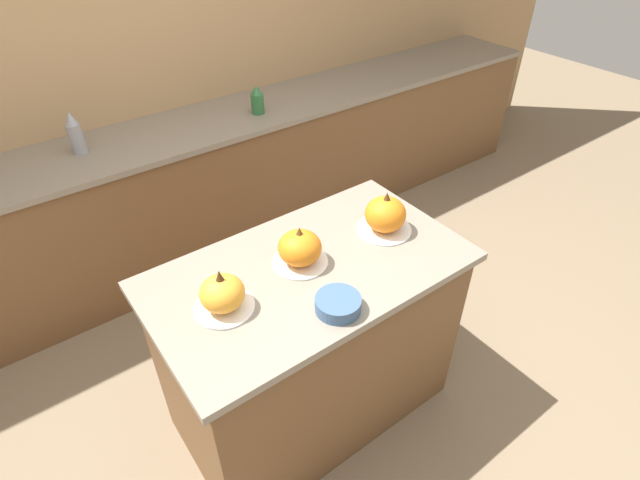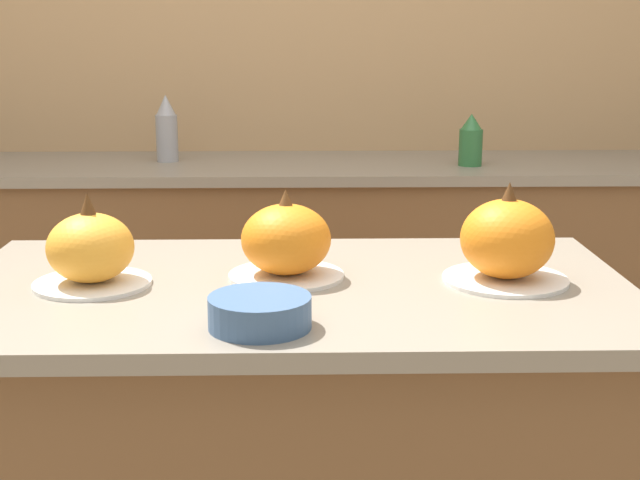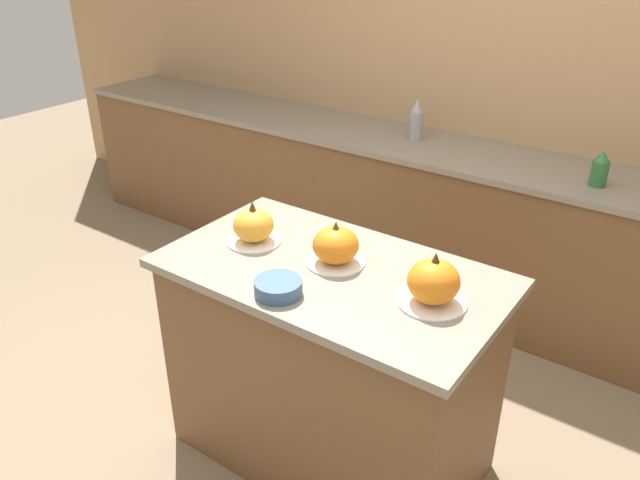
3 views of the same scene
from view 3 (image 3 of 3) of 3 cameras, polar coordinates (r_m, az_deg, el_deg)
The scene contains 10 objects.
ground_plane at distance 2.90m, azimuth 0.89°, elevation -18.75°, with size 12.00×12.00×0.00m, color #847056.
wall_back at distance 3.74m, azimuth 17.43°, elevation 13.23°, with size 8.00×0.06×2.50m.
kitchen_island at distance 2.58m, azimuth 0.96°, elevation -11.56°, with size 1.29×0.73×0.93m.
back_counter at distance 3.70m, azimuth 14.04°, elevation 0.60°, with size 6.00×0.60×0.94m.
pumpkin_cake_left at distance 2.49m, azimuth -6.14°, elevation 1.20°, with size 0.22×0.22×0.18m.
pumpkin_cake_center at distance 2.32m, azimuth 1.44°, elevation -0.60°, with size 0.22×0.22×0.17m.
pumpkin_cake_right at distance 2.12m, azimuth 10.33°, elevation -3.89°, with size 0.24×0.24×0.19m.
bottle_tall at distance 3.70m, azimuth 8.78°, elevation 10.75°, with size 0.08×0.08×0.23m.
bottle_short at distance 3.28m, azimuth 24.23°, elevation 5.94°, with size 0.08×0.08×0.18m.
mixing_bowl at distance 2.16m, azimuth -3.84°, elevation -4.34°, with size 0.17×0.17×0.05m.
Camera 3 is at (1.13, -1.66, 2.09)m, focal length 35.00 mm.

